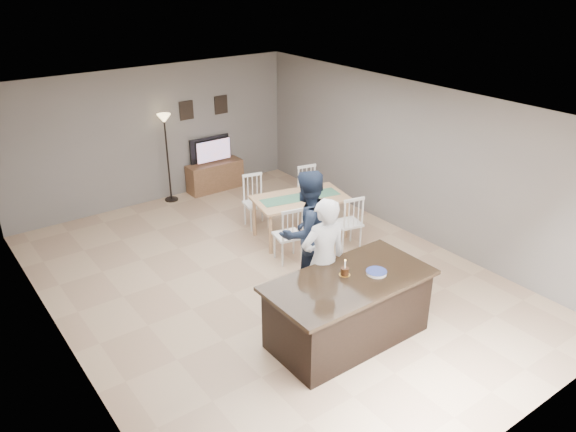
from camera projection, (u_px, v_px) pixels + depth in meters
floor at (269, 280)px, 8.70m from camera, size 8.00×8.00×0.00m
room_shell at (267, 179)px, 7.99m from camera, size 8.00×8.00×8.00m
kitchen_island at (348, 309)px, 7.19m from camera, size 2.15×1.10×0.90m
tv_console at (215, 176)px, 11.97m from camera, size 1.20×0.40×0.60m
television at (212, 150)px, 11.79m from camera, size 0.91×0.12×0.53m
tv_screen_glow at (214, 151)px, 11.73m from camera, size 0.78×0.00×0.78m
picture_frames at (204, 107)px, 11.49m from camera, size 1.10×0.02×0.38m
doorway at (134, 373)px, 4.88m from camera, size 0.00×2.10×2.65m
woman at (323, 261)px, 7.42m from camera, size 0.72×0.54×1.79m
man at (307, 232)px, 8.12m from camera, size 0.91×0.71×1.87m
birthday_cake at (345, 271)px, 7.06m from camera, size 0.14×0.14×0.22m
plate_stack at (376, 272)px, 7.10m from camera, size 0.27×0.27×0.04m
dining_table at (300, 204)px, 9.80m from camera, size 1.87×2.09×0.98m
floor_lamp at (165, 134)px, 10.97m from camera, size 0.27×0.27×1.80m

